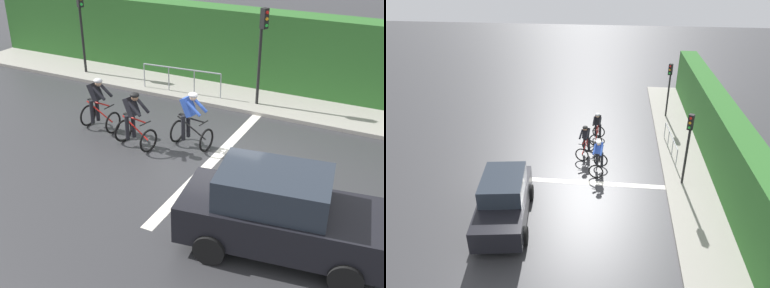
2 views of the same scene
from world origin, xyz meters
The scene contains 12 objects.
ground_plane centered at (0.00, 0.00, 0.00)m, with size 80.00×80.00×0.00m, color #333335.
sidewalk_kerb centered at (4.77, 2.00, 0.06)m, with size 2.80×22.73×0.12m, color #9E998E.
stone_wall_low centered at (5.67, 2.00, 0.29)m, with size 0.44×22.73×0.57m, color tan.
hedge_wall centered at (5.97, 2.00, 1.42)m, with size 1.10×22.73×2.84m, color #2D6628.
road_marking_stop_line centered at (0.00, 0.42, 0.00)m, with size 7.00×0.30×0.01m, color silver.
cyclist_lead centered at (0.20, 4.39, 0.80)m, with size 0.78×1.14×1.66m.
cyclist_second centered at (-0.28, 2.79, 0.80)m, with size 0.90×1.20×1.66m.
cyclist_mid centered at (0.45, 1.37, 0.80)m, with size 0.83×1.17×1.66m.
car_black centered at (-2.82, -2.31, 0.87)m, with size 2.33×4.30×1.76m.
traffic_light_near_crossing centered at (4.06, 0.65, 2.22)m, with size 0.27×0.29×3.34m.
traffic_light_far_junction centered at (4.12, 7.97, 2.22)m, with size 0.27×0.29×3.34m.
pedestrian_railing_kerbside centered at (3.87, 3.50, 0.77)m, with size 0.27×3.02×1.03m.
Camera 2 is at (1.06, -12.67, 8.85)m, focal length 33.72 mm.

